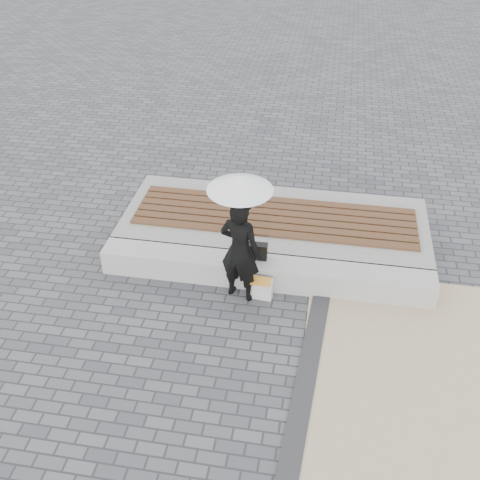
{
  "coord_description": "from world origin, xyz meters",
  "views": [
    {
      "loc": [
        0.75,
        -5.03,
        5.64
      ],
      "look_at": [
        -0.32,
        1.26,
        1.0
      ],
      "focal_mm": 42.68,
      "sensor_mm": 36.0,
      "label": 1
    }
  ],
  "objects_px": {
    "canvas_tote": "(261,288)",
    "parasol": "(240,183)",
    "seating_ledge": "(265,272)",
    "handbag": "(255,251)",
    "woman": "(240,250)"
  },
  "relations": [
    {
      "from": "canvas_tote",
      "to": "parasol",
      "type": "bearing_deg",
      "value": -176.12
    },
    {
      "from": "woman",
      "to": "handbag",
      "type": "distance_m",
      "value": 0.52
    },
    {
      "from": "woman",
      "to": "handbag",
      "type": "relative_size",
      "value": 4.48
    },
    {
      "from": "canvas_tote",
      "to": "seating_ledge",
      "type": "bearing_deg",
      "value": 94.69
    },
    {
      "from": "seating_ledge",
      "to": "handbag",
      "type": "distance_m",
      "value": 0.37
    },
    {
      "from": "seating_ledge",
      "to": "parasol",
      "type": "height_order",
      "value": "parasol"
    },
    {
      "from": "handbag",
      "to": "canvas_tote",
      "type": "relative_size",
      "value": 1.07
    },
    {
      "from": "seating_ledge",
      "to": "woman",
      "type": "bearing_deg",
      "value": -132.99
    },
    {
      "from": "woman",
      "to": "parasol",
      "type": "xyz_separation_m",
      "value": [
        0.0,
        0.0,
        1.1
      ]
    },
    {
      "from": "parasol",
      "to": "canvas_tote",
      "type": "distance_m",
      "value": 1.77
    },
    {
      "from": "parasol",
      "to": "seating_ledge",
      "type": "bearing_deg",
      "value": 47.01
    },
    {
      "from": "seating_ledge",
      "to": "parasol",
      "type": "relative_size",
      "value": 4.45
    },
    {
      "from": "woman",
      "to": "handbag",
      "type": "height_order",
      "value": "woman"
    },
    {
      "from": "canvas_tote",
      "to": "woman",
      "type": "bearing_deg",
      "value": -176.12
    },
    {
      "from": "parasol",
      "to": "handbag",
      "type": "height_order",
      "value": "parasol"
    }
  ]
}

